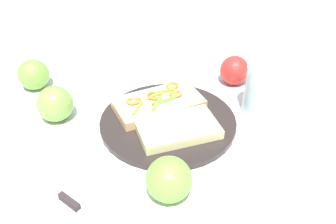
{
  "coord_description": "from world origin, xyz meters",
  "views": [
    {
      "loc": [
        -0.63,
        -0.07,
        0.49
      ],
      "look_at": [
        0.0,
        0.0,
        0.03
      ],
      "focal_mm": 39.88,
      "sensor_mm": 36.0,
      "label": 1
    }
  ],
  "objects_px": {
    "apple_2": "(234,70)",
    "drinking_glass": "(262,90)",
    "apple_0": "(55,104)",
    "apple_1": "(169,179)",
    "apple_3": "(34,75)",
    "bread_slice_side": "(178,128)",
    "plate": "(168,122)",
    "sandwich": "(159,103)",
    "knife": "(75,206)"
  },
  "relations": [
    {
      "from": "plate",
      "to": "apple_1",
      "type": "height_order",
      "value": "apple_1"
    },
    {
      "from": "apple_2",
      "to": "drinking_glass",
      "type": "xyz_separation_m",
      "value": [
        -0.12,
        -0.05,
        0.02
      ]
    },
    {
      "from": "apple_0",
      "to": "knife",
      "type": "bearing_deg",
      "value": -154.01
    },
    {
      "from": "bread_slice_side",
      "to": "knife",
      "type": "relative_size",
      "value": 1.67
    },
    {
      "from": "sandwich",
      "to": "apple_0",
      "type": "relative_size",
      "value": 2.72
    },
    {
      "from": "apple_3",
      "to": "plate",
      "type": "bearing_deg",
      "value": -107.83
    },
    {
      "from": "apple_2",
      "to": "sandwich",
      "type": "bearing_deg",
      "value": 131.18
    },
    {
      "from": "plate",
      "to": "sandwich",
      "type": "bearing_deg",
      "value": 32.58
    },
    {
      "from": "bread_slice_side",
      "to": "sandwich",
      "type": "bearing_deg",
      "value": 97.37
    },
    {
      "from": "apple_0",
      "to": "knife",
      "type": "height_order",
      "value": "apple_0"
    },
    {
      "from": "sandwich",
      "to": "bread_slice_side",
      "type": "xyz_separation_m",
      "value": [
        -0.08,
        -0.05,
        -0.01
      ]
    },
    {
      "from": "apple_2",
      "to": "knife",
      "type": "distance_m",
      "value": 0.51
    },
    {
      "from": "sandwich",
      "to": "apple_3",
      "type": "height_order",
      "value": "apple_3"
    },
    {
      "from": "bread_slice_side",
      "to": "apple_3",
      "type": "xyz_separation_m",
      "value": [
        0.15,
        0.36,
        0.02
      ]
    },
    {
      "from": "plate",
      "to": "apple_2",
      "type": "height_order",
      "value": "apple_2"
    },
    {
      "from": "bread_slice_side",
      "to": "knife",
      "type": "xyz_separation_m",
      "value": [
        -0.2,
        0.15,
        -0.02
      ]
    },
    {
      "from": "plate",
      "to": "bread_slice_side",
      "type": "height_order",
      "value": "bread_slice_side"
    },
    {
      "from": "apple_1",
      "to": "apple_3",
      "type": "bearing_deg",
      "value": 49.75
    },
    {
      "from": "apple_1",
      "to": "apple_0",
      "type": "bearing_deg",
      "value": 54.3
    },
    {
      "from": "drinking_glass",
      "to": "apple_3",
      "type": "bearing_deg",
      "value": 85.69
    },
    {
      "from": "bread_slice_side",
      "to": "apple_0",
      "type": "distance_m",
      "value": 0.27
    },
    {
      "from": "bread_slice_side",
      "to": "drinking_glass",
      "type": "xyz_separation_m",
      "value": [
        0.11,
        -0.17,
        0.03
      ]
    },
    {
      "from": "sandwich",
      "to": "apple_0",
      "type": "xyz_separation_m",
      "value": [
        -0.05,
        0.22,
        0.01
      ]
    },
    {
      "from": "bread_slice_side",
      "to": "apple_0",
      "type": "bearing_deg",
      "value": 148.19
    },
    {
      "from": "apple_3",
      "to": "apple_1",
      "type": "bearing_deg",
      "value": -130.25
    },
    {
      "from": "apple_1",
      "to": "knife",
      "type": "xyz_separation_m",
      "value": [
        -0.05,
        0.15,
        -0.03
      ]
    },
    {
      "from": "apple_0",
      "to": "knife",
      "type": "xyz_separation_m",
      "value": [
        -0.24,
        -0.11,
        -0.03
      ]
    },
    {
      "from": "drinking_glass",
      "to": "knife",
      "type": "height_order",
      "value": "drinking_glass"
    },
    {
      "from": "apple_2",
      "to": "knife",
      "type": "bearing_deg",
      "value": 147.9
    },
    {
      "from": "sandwich",
      "to": "apple_1",
      "type": "bearing_deg",
      "value": -110.19
    },
    {
      "from": "apple_0",
      "to": "drinking_glass",
      "type": "distance_m",
      "value": 0.44
    },
    {
      "from": "sandwich",
      "to": "knife",
      "type": "relative_size",
      "value": 2.21
    },
    {
      "from": "apple_3",
      "to": "apple_0",
      "type": "bearing_deg",
      "value": -140.16
    },
    {
      "from": "apple_3",
      "to": "drinking_glass",
      "type": "relative_size",
      "value": 0.66
    },
    {
      "from": "apple_2",
      "to": "apple_3",
      "type": "bearing_deg",
      "value": 99.16
    },
    {
      "from": "plate",
      "to": "apple_0",
      "type": "height_order",
      "value": "apple_0"
    },
    {
      "from": "plate",
      "to": "bread_slice_side",
      "type": "xyz_separation_m",
      "value": [
        -0.04,
        -0.02,
        0.02
      ]
    },
    {
      "from": "drinking_glass",
      "to": "sandwich",
      "type": "bearing_deg",
      "value": 97.52
    },
    {
      "from": "apple_0",
      "to": "apple_3",
      "type": "bearing_deg",
      "value": 39.84
    },
    {
      "from": "drinking_glass",
      "to": "knife",
      "type": "xyz_separation_m",
      "value": [
        -0.31,
        0.32,
        -0.05
      ]
    },
    {
      "from": "sandwich",
      "to": "apple_2",
      "type": "bearing_deg",
      "value": 9.25
    },
    {
      "from": "plate",
      "to": "knife",
      "type": "distance_m",
      "value": 0.27
    },
    {
      "from": "plate",
      "to": "sandwich",
      "type": "distance_m",
      "value": 0.05
    },
    {
      "from": "drinking_glass",
      "to": "apple_0",
      "type": "bearing_deg",
      "value": 99.8
    },
    {
      "from": "sandwich",
      "to": "apple_1",
      "type": "relative_size",
      "value": 2.69
    },
    {
      "from": "plate",
      "to": "apple_3",
      "type": "distance_m",
      "value": 0.36
    },
    {
      "from": "apple_0",
      "to": "drinking_glass",
      "type": "bearing_deg",
      "value": -80.2
    },
    {
      "from": "apple_1",
      "to": "apple_3",
      "type": "relative_size",
      "value": 1.06
    },
    {
      "from": "apple_3",
      "to": "knife",
      "type": "height_order",
      "value": "apple_3"
    },
    {
      "from": "apple_1",
      "to": "bread_slice_side",
      "type": "bearing_deg",
      "value": -0.12
    }
  ]
}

